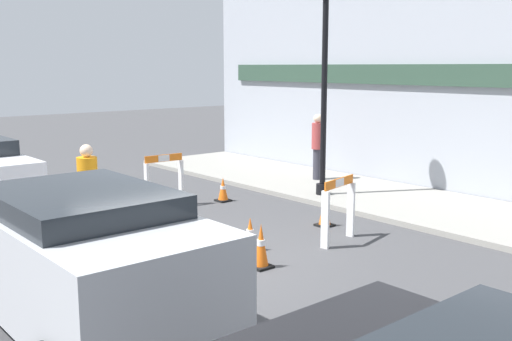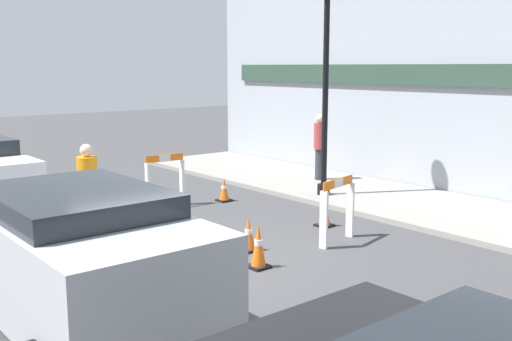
{
  "view_description": "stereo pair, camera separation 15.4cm",
  "coord_description": "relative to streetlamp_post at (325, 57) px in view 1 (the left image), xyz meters",
  "views": [
    {
      "loc": [
        7.27,
        -4.7,
        3.0
      ],
      "look_at": [
        -1.47,
        2.71,
        1.0
      ],
      "focal_mm": 42.0,
      "sensor_mm": 36.0,
      "label": 1
    },
    {
      "loc": [
        7.37,
        -4.58,
        3.0
      ],
      "look_at": [
        -1.47,
        2.71,
        1.0
      ],
      "focal_mm": 42.0,
      "sensor_mm": 36.0,
      "label": 2
    }
  ],
  "objects": [
    {
      "name": "traffic_cone_3",
      "position": [
        0.93,
        -4.98,
        -2.85
      ],
      "size": [
        0.3,
        0.3,
        0.7
      ],
      "color": "black",
      "rests_on": "ground_plane"
    },
    {
      "name": "traffic_cone_1",
      "position": [
        1.68,
        -1.7,
        -2.91
      ],
      "size": [
        0.3,
        0.3,
        0.59
      ],
      "color": "black",
      "rests_on": "ground_plane"
    },
    {
      "name": "ground_plane",
      "position": [
        1.97,
        -5.13,
        -3.19
      ],
      "size": [
        60.0,
        60.0,
        0.0
      ],
      "primitive_type": "plane",
      "color": "#424244"
    },
    {
      "name": "person_pedestrian",
      "position": [
        -1.36,
        1.24,
        -2.16
      ],
      "size": [
        0.38,
        0.38,
        1.69
      ],
      "rotation": [
        0.0,
        0.0,
        2.88
      ],
      "color": "#33333D",
      "rests_on": "sidewalk_slab"
    },
    {
      "name": "traffic_cone_4",
      "position": [
        1.95,
        -3.77,
        -2.92
      ],
      "size": [
        0.3,
        0.3,
        0.57
      ],
      "color": "black",
      "rests_on": "ground_plane"
    },
    {
      "name": "person_worker",
      "position": [
        -0.71,
        -5.34,
        -2.31
      ],
      "size": [
        0.48,
        0.48,
        1.64
      ],
      "rotation": [
        0.0,
        0.0,
        1.11
      ],
      "color": "#33333D",
      "rests_on": "ground_plane"
    },
    {
      "name": "streetlamp_post",
      "position": [
        0.0,
        0.0,
        0.0
      ],
      "size": [
        0.44,
        0.44,
        4.76
      ],
      "color": "black",
      "rests_on": "sidewalk_slab"
    },
    {
      "name": "traffic_cone_0",
      "position": [
        -0.22,
        -5.09,
        -2.94
      ],
      "size": [
        0.3,
        0.3,
        0.52
      ],
      "color": "black",
      "rests_on": "ground_plane"
    },
    {
      "name": "barricade_1",
      "position": [
        -1.61,
        -3.2,
        -2.57
      ],
      "size": [
        0.18,
        0.89,
        1.15
      ],
      "rotation": [
        0.0,
        0.0,
        4.66
      ],
      "color": "white",
      "rests_on": "ground_plane"
    },
    {
      "name": "barricade_0",
      "position": [
        2.55,
        -2.3,
        -2.57
      ],
      "size": [
        0.34,
        0.96,
        1.13
      ],
      "rotation": [
        0.0,
        0.0,
        1.8
      ],
      "color": "white",
      "rests_on": "ground_plane"
    },
    {
      "name": "traffic_cone_2",
      "position": [
        -1.27,
        -1.88,
        -2.93
      ],
      "size": [
        0.3,
        0.3,
        0.55
      ],
      "color": "black",
      "rests_on": "ground_plane"
    },
    {
      "name": "traffic_cone_5",
      "position": [
        2.7,
        -4.18,
        -2.86
      ],
      "size": [
        0.3,
        0.3,
        0.69
      ],
      "color": "black",
      "rests_on": "ground_plane"
    },
    {
      "name": "storefront_facade",
      "position": [
        1.97,
        2.6,
        -0.44
      ],
      "size": [
        18.0,
        0.22,
        5.5
      ],
      "color": "#A3A8B2",
      "rests_on": "ground_plane"
    },
    {
      "name": "parked_car_1",
      "position": [
        3.07,
        -7.15,
        -2.25
      ],
      "size": [
        3.93,
        1.98,
        1.66
      ],
      "color": "#B7BABF",
      "rests_on": "ground_plane"
    },
    {
      "name": "sidewalk_slab",
      "position": [
        1.97,
        0.95,
        -3.14
      ],
      "size": [
        18.0,
        3.16,
        0.11
      ],
      "color": "gray",
      "rests_on": "ground_plane"
    }
  ]
}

